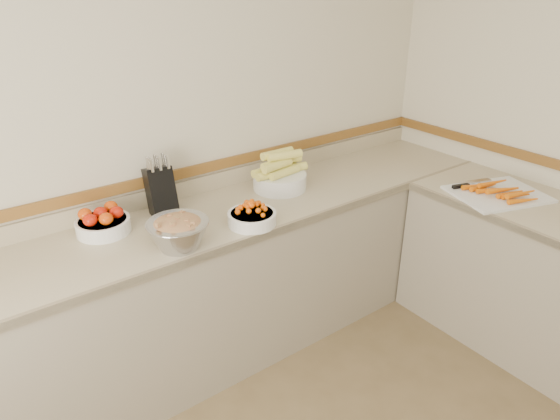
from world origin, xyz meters
TOP-DOWN VIEW (x-y plane):
  - back_wall at (0.00, 2.00)m, footprint 4.00×0.00m
  - counter_back at (0.00, 1.68)m, footprint 4.00×0.65m
  - knife_block at (-0.06, 1.88)m, footprint 0.15×0.18m
  - tomato_bowl at (-0.39, 1.84)m, footprint 0.27×0.27m
  - cherry_tomato_bowl at (0.26, 1.47)m, footprint 0.25×0.25m
  - corn_bowl at (0.65, 1.76)m, footprint 0.36×0.32m
  - rhubarb_bowl at (-0.16, 1.47)m, footprint 0.30×0.30m
  - cutting_board at (1.62, 0.91)m, footprint 0.61×0.54m

SIDE VIEW (x-z plane):
  - counter_back at x=0.00m, z-range -0.09..0.99m
  - cutting_board at x=1.62m, z-range 0.88..0.96m
  - cherry_tomato_bowl at x=0.26m, z-range 0.88..1.02m
  - tomato_bowl at x=-0.39m, z-range 0.89..1.02m
  - corn_bowl at x=0.65m, z-range 0.87..1.10m
  - rhubarb_bowl at x=-0.16m, z-range 0.90..1.07m
  - knife_block at x=-0.06m, z-range 0.87..1.20m
  - back_wall at x=0.00m, z-range -0.70..3.30m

